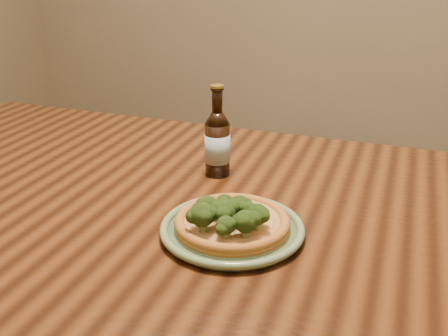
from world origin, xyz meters
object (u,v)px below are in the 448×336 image
(plate, at_px, (232,229))
(beer_bottle, at_px, (217,143))
(pizza, at_px, (231,220))
(table, at_px, (178,238))

(plate, bearing_deg, beer_bottle, 116.01)
(plate, xyz_separation_m, pizza, (0.00, -0.01, 0.02))
(plate, bearing_deg, pizza, -84.48)
(plate, relative_size, pizza, 1.26)
(plate, xyz_separation_m, beer_bottle, (-0.11, 0.23, 0.06))
(table, bearing_deg, beer_bottle, 74.42)
(table, bearing_deg, plate, -32.99)
(pizza, bearing_deg, beer_bottle, 115.56)
(plate, bearing_deg, table, 147.01)
(table, relative_size, pizza, 8.02)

